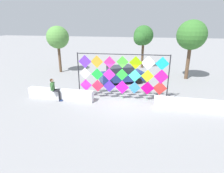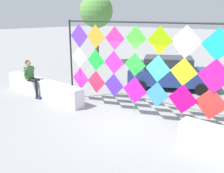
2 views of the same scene
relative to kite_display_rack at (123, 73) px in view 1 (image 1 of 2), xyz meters
name	(u,v)px [view 1 (image 1 of 2)]	position (x,y,z in m)	size (l,w,h in m)	color
ground	(123,103)	(0.12, -0.67, -1.90)	(120.00, 120.00, 0.00)	gray
plaza_ledge_left	(61,94)	(-4.24, -0.88, -1.53)	(4.70, 0.48, 0.75)	silver
plaza_ledge_right	(194,105)	(4.47, -0.88, -1.53)	(4.70, 0.48, 0.75)	silver
kite_display_rack	(123,73)	(0.00, 0.00, 0.00)	(6.12, 0.42, 3.20)	#232328
seated_vendor	(55,88)	(-4.45, -1.21, -0.95)	(0.75, 0.55, 1.59)	black
parked_car	(121,74)	(-0.72, 3.79, -1.14)	(4.18, 3.32, 1.50)	navy
tree_far_right	(142,36)	(0.62, 10.12, 1.72)	(2.23, 2.51, 4.84)	brown
tree_broadleaf	(58,38)	(-7.74, 6.22, 1.69)	(2.29, 2.29, 4.81)	brown
tree_palm_like	(192,36)	(5.24, 6.41, 2.07)	(2.63, 2.75, 5.37)	brown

